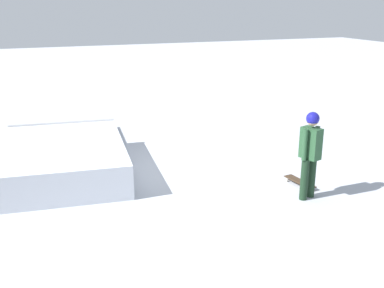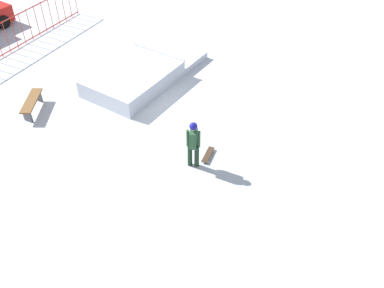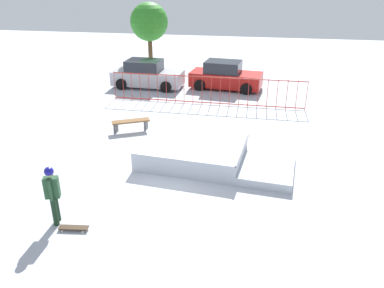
{
  "view_description": "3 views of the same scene",
  "coord_description": "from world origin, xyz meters",
  "views": [
    {
      "loc": [
        -9.52,
        1.64,
        3.71
      ],
      "look_at": [
        -1.2,
        -1.55,
        0.9
      ],
      "focal_mm": 43.0,
      "sensor_mm": 36.0,
      "label": 1
    },
    {
      "loc": [
        -11.55,
        -7.97,
        9.54
      ],
      "look_at": [
        -2.73,
        -3.43,
        1.0
      ],
      "focal_mm": 39.98,
      "sensor_mm": 36.0,
      "label": 2
    },
    {
      "loc": [
        2.59,
        -11.33,
        6.36
      ],
      "look_at": [
        0.37,
        1.09,
        0.6
      ],
      "focal_mm": 35.69,
      "sensor_mm": 36.0,
      "label": 3
    }
  ],
  "objects": [
    {
      "name": "ground_plane",
      "position": [
        0.0,
        0.0,
        0.0
      ],
      "size": [
        60.0,
        60.0,
        0.0
      ],
      "primitive_type": "plane",
      "color": "#B2B7C1"
    },
    {
      "name": "skateboard",
      "position": [
        -2.01,
        -3.65,
        0.08
      ],
      "size": [
        0.82,
        0.33,
        0.09
      ],
      "rotation": [
        0.0,
        0.0,
        0.12
      ],
      "color": "#3F2D1E",
      "rests_on": "ground"
    },
    {
      "name": "skater",
      "position": [
        -2.61,
        -3.41,
        1.01
      ],
      "size": [
        0.43,
        0.42,
        1.73
      ],
      "rotation": [
        0.0,
        0.0,
        0.3
      ],
      "color": "black",
      "rests_on": "ground"
    },
    {
      "name": "park_bench",
      "position": [
        -2.7,
        3.29,
        0.36
      ],
      "size": [
        1.61,
        1.08,
        0.48
      ],
      "rotation": [
        0.0,
        0.0,
        3.61
      ],
      "color": "brown",
      "rests_on": "ground"
    },
    {
      "name": "perimeter_fence",
      "position": [
        0.0,
        7.41,
        0.77
      ],
      "size": [
        9.96,
        0.17,
        1.5
      ],
      "rotation": [
        0.0,
        0.0,
        -0.01
      ],
      "color": "#B22D23",
      "rests_on": "ground"
    },
    {
      "name": "skate_ramp",
      "position": [
        0.89,
        0.82,
        0.32
      ],
      "size": [
        5.64,
        3.15,
        0.74
      ],
      "rotation": [
        0.0,
        0.0,
        -0.1
      ],
      "color": "silver",
      "rests_on": "ground"
    }
  ]
}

